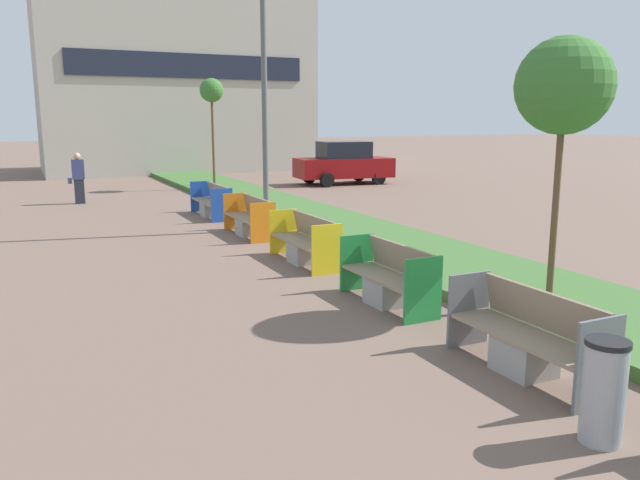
% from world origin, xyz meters
% --- Properties ---
extents(planter_grass_strip, '(2.80, 120.00, 0.18)m').
position_xyz_m(planter_grass_strip, '(3.20, 12.00, 0.09)').
color(planter_grass_strip, '#426B33').
rests_on(planter_grass_strip, ground).
extents(building_backdrop, '(14.05, 7.10, 9.85)m').
position_xyz_m(building_backdrop, '(4.00, 36.83, 4.93)').
color(building_backdrop, '#B2AD9E').
rests_on(building_backdrop, ground).
extents(bench_grey_frame, '(0.65, 2.03, 0.94)m').
position_xyz_m(bench_grey_frame, '(0.94, 6.58, 0.37)').
color(bench_grey_frame, '#9E9B96').
rests_on(bench_grey_frame, ground).
extents(bench_green_frame, '(0.65, 1.97, 0.94)m').
position_xyz_m(bench_green_frame, '(0.94, 9.53, 0.36)').
color(bench_green_frame, '#9E9B96').
rests_on(bench_green_frame, ground).
extents(bench_yellow_frame, '(0.65, 2.15, 0.94)m').
position_xyz_m(bench_yellow_frame, '(0.94, 12.67, 0.37)').
color(bench_yellow_frame, '#9E9B96').
rests_on(bench_yellow_frame, ground).
extents(bench_orange_frame, '(0.65, 2.10, 0.94)m').
position_xyz_m(bench_orange_frame, '(0.94, 15.99, 0.37)').
color(bench_orange_frame, '#9E9B96').
rests_on(bench_orange_frame, ground).
extents(bench_blue_frame, '(0.65, 2.31, 0.94)m').
position_xyz_m(bench_blue_frame, '(0.94, 19.35, 0.37)').
color(bench_blue_frame, '#9E9B96').
rests_on(bench_blue_frame, ground).
extents(litter_bin, '(0.38, 0.38, 0.95)m').
position_xyz_m(litter_bin, '(0.41, 5.12, 0.48)').
color(litter_bin, '#9EA0A5').
rests_on(litter_bin, ground).
extents(street_lamp_post, '(0.24, 0.44, 7.88)m').
position_xyz_m(street_lamp_post, '(1.55, 16.46, 4.32)').
color(street_lamp_post, '#56595B').
rests_on(street_lamp_post, ground).
extents(sapling_tree_near, '(1.40, 1.40, 3.99)m').
position_xyz_m(sapling_tree_near, '(3.06, 8.33, 3.28)').
color(sapling_tree_near, brown).
rests_on(sapling_tree_near, ground).
extents(sapling_tree_far, '(0.94, 0.94, 4.42)m').
position_xyz_m(sapling_tree_far, '(3.06, 26.41, 3.86)').
color(sapling_tree_far, brown).
rests_on(sapling_tree_far, ground).
extents(pedestrian_walking, '(0.53, 0.24, 1.72)m').
position_xyz_m(pedestrian_walking, '(-2.33, 24.06, 0.87)').
color(pedestrian_walking, '#232633').
rests_on(pedestrian_walking, ground).
extents(parked_car_distant, '(4.37, 2.20, 1.86)m').
position_xyz_m(parked_car_distant, '(8.78, 25.94, 0.91)').
color(parked_car_distant, maroon).
rests_on(parked_car_distant, ground).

